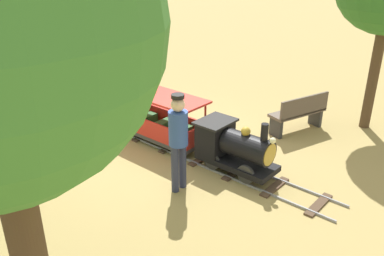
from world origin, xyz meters
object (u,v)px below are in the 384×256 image
object	(u,v)px
passenger_car	(154,120)
locomotive	(233,146)
park_bench	(299,113)
conductor_person	(178,135)

from	to	relation	value
passenger_car	locomotive	bearing A→B (deg)	90.00
locomotive	park_bench	distance (m)	2.27
locomotive	park_bench	xyz separation A→B (m)	(-2.27, 0.08, -0.07)
locomotive	passenger_car	world-z (taller)	locomotive
locomotive	passenger_car	size ratio (longest dim) A/B	0.61
conductor_person	park_bench	size ratio (longest dim) A/B	1.19
locomotive	passenger_car	distance (m)	1.94
locomotive	park_bench	world-z (taller)	locomotive
locomotive	passenger_car	bearing A→B (deg)	-90.00
conductor_person	locomotive	bearing A→B (deg)	163.21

